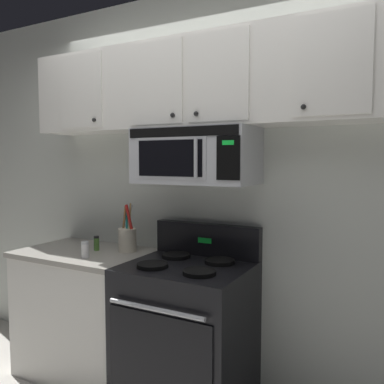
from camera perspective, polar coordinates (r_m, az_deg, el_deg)
back_wall at (r=2.75m, az=2.95°, el=0.44°), size 5.20×0.10×2.70m
stove_range at (r=2.65m, az=-0.72°, el=-19.48°), size 0.76×0.69×1.12m
over_range_microwave at (r=2.52m, az=0.54°, el=5.18°), size 0.76×0.43×0.35m
upper_cabinets at (r=2.60m, az=0.88°, el=15.16°), size 2.50×0.36×0.55m
counter_segment at (r=3.12m, az=-14.83°, el=-16.13°), size 0.93×0.65×0.90m
utensil_crock_cream at (r=2.88m, az=-9.22°, el=-6.54°), size 0.13×0.13×0.35m
salt_shaker at (r=2.77m, az=-15.05°, el=-7.98°), size 0.05×0.05×0.11m
spice_jar at (r=2.97m, az=-13.51°, el=-7.14°), size 0.04×0.04×0.11m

